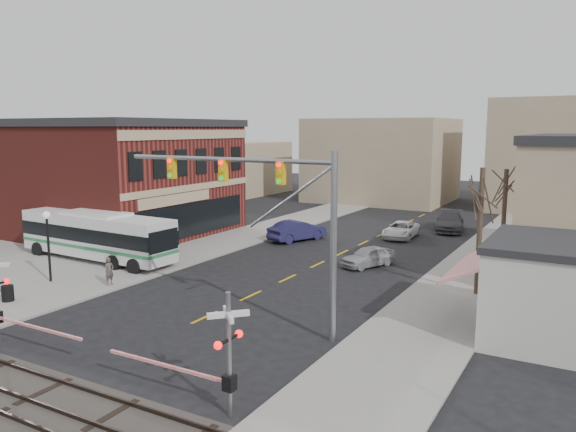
% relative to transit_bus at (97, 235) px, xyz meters
% --- Properties ---
extents(ground, '(160.00, 160.00, 0.00)m').
position_rel_transit_bus_xyz_m(ground, '(13.43, -7.64, -1.79)').
color(ground, black).
rests_on(ground, ground).
extents(sidewalk_west, '(5.00, 60.00, 0.12)m').
position_rel_transit_bus_xyz_m(sidewalk_west, '(3.93, 12.36, -1.73)').
color(sidewalk_west, gray).
rests_on(sidewalk_west, ground).
extents(sidewalk_east, '(5.00, 60.00, 0.12)m').
position_rel_transit_bus_xyz_m(sidewalk_east, '(22.93, 12.36, -1.73)').
color(sidewalk_east, gray).
rests_on(sidewalk_east, ground).
extents(ballast_strip, '(160.00, 5.00, 0.06)m').
position_rel_transit_bus_xyz_m(ballast_strip, '(13.43, -15.64, -1.76)').
color(ballast_strip, '#332D28').
rests_on(ballast_strip, ground).
extents(rail_tracks, '(160.00, 3.91, 0.14)m').
position_rel_transit_bus_xyz_m(rail_tracks, '(13.43, -15.64, -1.67)').
color(rail_tracks, '#2D231E').
rests_on(rail_tracks, ground).
extents(brick_building, '(30.40, 15.40, 9.60)m').
position_rel_transit_bus_xyz_m(brick_building, '(-13.55, 8.36, 3.02)').
color(brick_building, maroon).
rests_on(brick_building, ground).
extents(tree_east_a, '(0.28, 0.28, 6.75)m').
position_rel_transit_bus_xyz_m(tree_east_a, '(23.93, 4.36, 1.70)').
color(tree_east_a, '#382B21').
rests_on(tree_east_a, sidewalk_east).
extents(tree_east_b, '(0.28, 0.28, 6.30)m').
position_rel_transit_bus_xyz_m(tree_east_b, '(24.23, 10.36, 1.48)').
color(tree_east_b, '#382B21').
rests_on(tree_east_b, sidewalk_east).
extents(tree_east_c, '(0.28, 0.28, 7.20)m').
position_rel_transit_bus_xyz_m(tree_east_c, '(24.43, 18.36, 1.93)').
color(tree_east_c, '#382B21').
rests_on(tree_east_c, sidewalk_east).
extents(transit_bus, '(12.41, 3.20, 3.17)m').
position_rel_transit_bus_xyz_m(transit_bus, '(0.00, 0.00, 0.00)').
color(transit_bus, silver).
rests_on(transit_bus, ground).
extents(traffic_signal_mast, '(10.99, 0.30, 8.00)m').
position_rel_transit_bus_xyz_m(traffic_signal_mast, '(16.98, -5.34, 4.00)').
color(traffic_signal_mast, gray).
rests_on(traffic_signal_mast, ground).
extents(rr_crossing_west, '(5.60, 1.36, 4.00)m').
position_rel_transit_bus_xyz_m(rr_crossing_west, '(8.27, -12.36, 0.18)').
color(rr_crossing_west, gray).
rests_on(rr_crossing_west, ground).
extents(rr_crossing_east, '(5.60, 1.36, 4.00)m').
position_rel_transit_bus_xyz_m(rr_crossing_east, '(19.39, -12.58, 0.18)').
color(rr_crossing_east, gray).
rests_on(rr_crossing_east, ground).
extents(street_lamp, '(0.44, 0.44, 4.10)m').
position_rel_transit_bus_xyz_m(street_lamp, '(1.99, -5.26, 1.28)').
color(street_lamp, black).
rests_on(street_lamp, sidewalk_west).
extents(trash_bin, '(0.60, 0.60, 0.82)m').
position_rel_transit_bus_xyz_m(trash_bin, '(3.28, -8.82, -1.26)').
color(trash_bin, black).
rests_on(trash_bin, sidewalk_west).
extents(car_a, '(3.04, 4.17, 1.32)m').
position_rel_transit_bus_xyz_m(car_a, '(16.49, 7.55, -1.13)').
color(car_a, '#A0A1A5').
rests_on(car_a, ground).
extents(car_b, '(3.44, 5.24, 1.63)m').
position_rel_transit_bus_xyz_m(car_b, '(8.45, 12.75, -0.98)').
color(car_b, '#1C1B43').
rests_on(car_b, ground).
extents(car_c, '(2.39, 4.84, 1.32)m').
position_rel_transit_bus_xyz_m(car_c, '(15.30, 17.95, -1.13)').
color(car_c, white).
rests_on(car_c, ground).
extents(car_d, '(3.28, 5.90, 1.62)m').
position_rel_transit_bus_xyz_m(car_d, '(18.00, 23.15, -0.98)').
color(car_d, '#48474D').
rests_on(car_d, ground).
extents(pedestrian_near, '(0.43, 0.61, 1.59)m').
position_rel_transit_bus_xyz_m(pedestrian_near, '(5.54, -4.11, -0.88)').
color(pedestrian_near, '#4F453F').
rests_on(pedestrian_near, sidewalk_west).
extents(pedestrian_far, '(1.07, 1.01, 1.73)m').
position_rel_transit_bus_xyz_m(pedestrian_far, '(2.54, 0.53, -0.81)').
color(pedestrian_far, '#2B334B').
rests_on(pedestrian_far, sidewalk_west).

